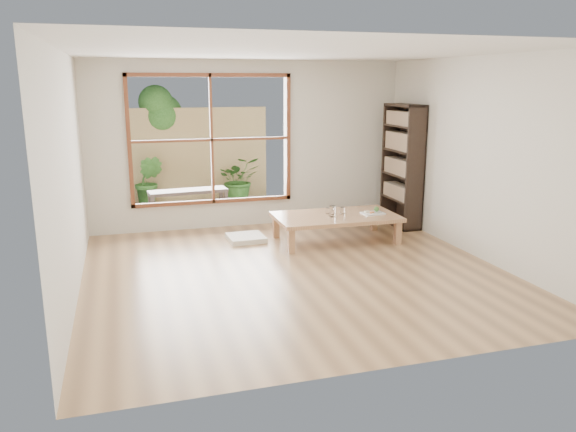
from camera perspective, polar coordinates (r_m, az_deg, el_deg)
name	(u,v)px	position (r m, az deg, el deg)	size (l,w,h in m)	color
ground	(295,272)	(6.92, 0.71, -5.67)	(5.00, 5.00, 0.00)	tan
low_table	(336,218)	(8.18, 4.87, -0.21)	(1.78, 1.02, 0.39)	tan
floor_cushion	(246,238)	(8.26, -4.30, -2.24)	(0.51, 0.51, 0.07)	silver
bookshelf	(402,166)	(9.13, 11.55, 5.01)	(0.31, 0.87, 1.94)	black
glass_tall	(332,211)	(8.05, 4.54, 0.48)	(0.09, 0.09, 0.16)	silver
glass_mid	(342,211)	(8.24, 5.55, 0.55)	(0.07, 0.07, 0.10)	silver
glass_short	(328,211)	(8.25, 4.09, 0.53)	(0.06, 0.06, 0.08)	silver
glass_small	(332,212)	(8.22, 4.49, 0.43)	(0.05, 0.05, 0.07)	silver
food_tray	(373,212)	(8.31, 8.68, 0.38)	(0.33, 0.25, 0.10)	white
deck	(204,212)	(10.15, -8.52, 0.39)	(2.80, 2.00, 0.05)	#322B24
garden_bench	(188,193)	(9.89, -10.12, 2.30)	(1.37, 0.52, 0.43)	black
bamboo_fence	(195,155)	(10.97, -9.44, 6.11)	(2.80, 0.06, 1.80)	tan
shrub_right	(239,179)	(10.77, -4.99, 3.74)	(0.78, 0.68, 0.87)	#396A27
shrub_left	(149,181)	(10.62, -13.96, 3.45)	(0.52, 0.42, 0.94)	#396A27
garden_tree	(156,117)	(11.14, -13.29, 9.80)	(1.04, 0.85, 2.22)	#4C3D2D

